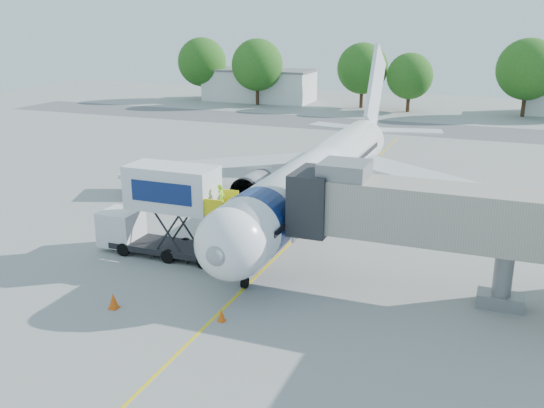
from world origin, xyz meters
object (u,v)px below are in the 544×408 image
(catering_hiloader, at_px, (163,211))
(aircraft, at_px, (322,174))
(jet_bridge, at_px, (412,212))
(ground_tug, at_px, (128,352))

(catering_hiloader, bearing_deg, aircraft, 60.58)
(jet_bridge, xyz_separation_m, catering_hiloader, (-14.27, -0.00, -1.58))
(jet_bridge, distance_m, catering_hiloader, 14.35)
(aircraft, relative_size, jet_bridge, 2.71)
(catering_hiloader, height_order, ground_tug, catering_hiloader)
(aircraft, xyz_separation_m, ground_tug, (-1.31, -22.23, -2.26))
(jet_bridge, height_order, catering_hiloader, jet_bridge)
(aircraft, relative_size, catering_hiloader, 4.44)
(aircraft, distance_m, ground_tug, 22.38)
(catering_hiloader, relative_size, ground_tug, 2.50)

